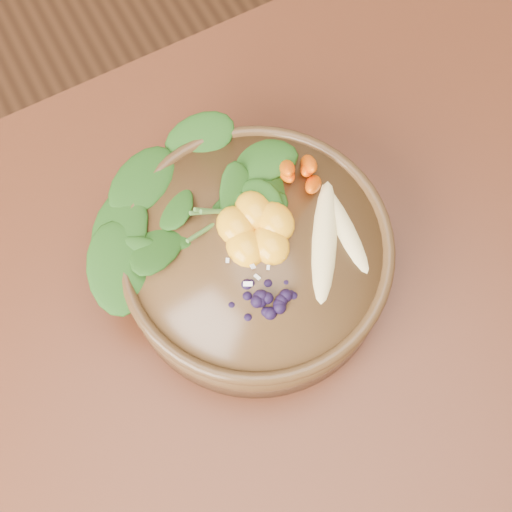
# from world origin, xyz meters

# --- Properties ---
(ground) EXTENTS (4.00, 4.00, 0.00)m
(ground) POSITION_xyz_m (0.00, 0.00, 0.00)
(ground) COLOR #381E0F
(ground) RESTS_ON ground
(dining_table) EXTENTS (1.60, 0.90, 0.75)m
(dining_table) POSITION_xyz_m (0.00, 0.00, 0.66)
(dining_table) COLOR #331C0C
(dining_table) RESTS_ON ground
(stoneware_bowl) EXTENTS (0.34, 0.34, 0.07)m
(stoneware_bowl) POSITION_xyz_m (-0.21, 0.15, 0.79)
(stoneware_bowl) COLOR #46301B
(stoneware_bowl) RESTS_ON dining_table
(kale_heap) EXTENTS (0.22, 0.21, 0.04)m
(kale_heap) POSITION_xyz_m (-0.23, 0.22, 0.84)
(kale_heap) COLOR #1C4410
(kale_heap) RESTS_ON stoneware_bowl
(carrot_cluster) EXTENTS (0.07, 0.07, 0.07)m
(carrot_cluster) POSITION_xyz_m (-0.14, 0.20, 0.86)
(carrot_cluster) COLOR #FF5300
(carrot_cluster) RESTS_ON stoneware_bowl
(banana_halves) EXTENTS (0.10, 0.14, 0.03)m
(banana_halves) POSITION_xyz_m (-0.14, 0.13, 0.83)
(banana_halves) COLOR #E0CC84
(banana_halves) RESTS_ON stoneware_bowl
(mandarin_cluster) EXTENTS (0.10, 0.11, 0.03)m
(mandarin_cluster) POSITION_xyz_m (-0.20, 0.16, 0.84)
(mandarin_cluster) COLOR orange
(mandarin_cluster) RESTS_ON stoneware_bowl
(blueberry_pile) EXTENTS (0.15, 0.13, 0.04)m
(blueberry_pile) POSITION_xyz_m (-0.23, 0.10, 0.84)
(blueberry_pile) COLOR black
(blueberry_pile) RESTS_ON stoneware_bowl
(coconut_flakes) EXTENTS (0.10, 0.09, 0.01)m
(coconut_flakes) POSITION_xyz_m (-0.21, 0.13, 0.82)
(coconut_flakes) COLOR white
(coconut_flakes) RESTS_ON stoneware_bowl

